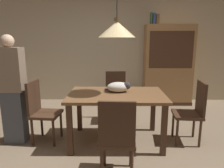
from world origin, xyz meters
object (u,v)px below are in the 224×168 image
object	(u,v)px
chair_far_back	(116,94)
book_green_slim	(151,19)
person_standing	(12,90)
chair_near_front	(117,136)
hutch_bookcase	(168,67)
book_brown_thick	(157,19)
book_blue_wide	(154,19)
chair_left_side	(41,109)
dining_table	(117,100)
chair_right_side	(193,110)
cat_sleeping	(119,87)
pendant_lamp	(117,29)

from	to	relation	value
chair_far_back	book_green_slim	xyz separation A→B (m)	(0.80, 1.07, 1.47)
person_standing	chair_near_front	bearing A→B (deg)	-29.43
hutch_bookcase	book_brown_thick	bearing A→B (deg)	179.72
book_brown_thick	person_standing	distance (m)	3.34
book_blue_wide	chair_far_back	bearing A→B (deg)	-128.66
chair_far_back	chair_left_side	world-z (taller)	same
dining_table	chair_far_back	size ratio (longest dim) A/B	1.51
chair_near_front	chair_left_side	distance (m)	1.43
chair_right_side	hutch_bookcase	distance (m)	1.99
chair_near_front	person_standing	world-z (taller)	person_standing
chair_near_front	person_standing	xyz separation A→B (m)	(-1.50, 0.85, 0.29)
cat_sleeping	pendant_lamp	xyz separation A→B (m)	(-0.04, -0.10, 0.84)
chair_far_back	cat_sleeping	xyz separation A→B (m)	(0.04, -0.78, 0.32)
cat_sleeping	chair_left_side	bearing A→B (deg)	-175.43
chair_far_back	chair_right_side	distance (m)	1.44
dining_table	hutch_bookcase	world-z (taller)	hutch_bookcase
chair_near_front	book_blue_wide	distance (m)	3.29
chair_near_front	hutch_bookcase	world-z (taller)	hutch_bookcase
chair_near_front	chair_right_side	xyz separation A→B (m)	(1.13, 0.87, 0.00)
chair_left_side	book_green_slim	size ratio (longest dim) A/B	3.58
cat_sleeping	book_blue_wide	bearing A→B (deg)	66.22
chair_near_front	pendant_lamp	world-z (taller)	pendant_lamp
chair_right_side	dining_table	bearing A→B (deg)	179.62
pendant_lamp	book_brown_thick	xyz separation A→B (m)	(0.93, 1.95, 0.30)
chair_left_side	cat_sleeping	xyz separation A→B (m)	(1.17, 0.09, 0.32)
chair_near_front	book_blue_wide	xyz separation A→B (m)	(0.85, 2.82, 1.46)
pendant_lamp	book_blue_wide	world-z (taller)	pendant_lamp
dining_table	book_green_slim	size ratio (longest dim) A/B	5.38
book_green_slim	book_blue_wide	bearing A→B (deg)	0.00
chair_far_back	cat_sleeping	size ratio (longest dim) A/B	2.38
chair_near_front	book_brown_thick	size ratio (longest dim) A/B	3.88
chair_near_front	person_standing	distance (m)	1.75
cat_sleeping	book_blue_wide	size ratio (longest dim) A/B	1.63
chair_near_front	chair_left_side	world-z (taller)	same
chair_far_back	pendant_lamp	bearing A→B (deg)	-89.81
person_standing	chair_left_side	bearing A→B (deg)	5.46
person_standing	cat_sleeping	bearing A→B (deg)	4.79
chair_right_side	book_brown_thick	world-z (taller)	book_brown_thick
dining_table	chair_far_back	bearing A→B (deg)	90.19
hutch_bookcase	person_standing	distance (m)	3.38
chair_far_back	chair_right_side	bearing A→B (deg)	-38.07
chair_far_back	book_green_slim	size ratio (longest dim) A/B	3.58
chair_right_side	hutch_bookcase	size ratio (longest dim) A/B	0.50
chair_near_front	cat_sleeping	bearing A→B (deg)	87.57
chair_near_front	chair_right_side	bearing A→B (deg)	37.58
pendant_lamp	hutch_bookcase	distance (m)	2.43
chair_left_side	person_standing	world-z (taller)	person_standing
person_standing	hutch_bookcase	bearing A→B (deg)	35.78
chair_far_back	chair_left_side	size ratio (longest dim) A/B	1.00
chair_near_front	book_green_slim	size ratio (longest dim) A/B	3.58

